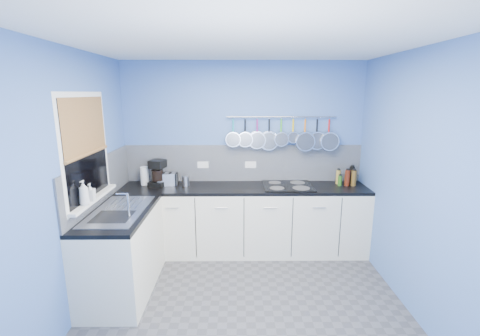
{
  "coord_description": "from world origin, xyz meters",
  "views": [
    {
      "loc": [
        -0.08,
        -2.93,
        2.09
      ],
      "look_at": [
        -0.05,
        0.75,
        1.25
      ],
      "focal_mm": 24.71,
      "sensor_mm": 36.0,
      "label": 1
    }
  ],
  "objects_px": {
    "soap_bottle_a": "(84,193)",
    "paper_towel": "(144,176)",
    "soap_bottle_b": "(90,192)",
    "toaster": "(167,179)",
    "canister": "(186,181)",
    "hob": "(288,186)",
    "coffee_maker": "(158,173)"
  },
  "relations": [
    {
      "from": "toaster",
      "to": "hob",
      "type": "height_order",
      "value": "toaster"
    },
    {
      "from": "toaster",
      "to": "hob",
      "type": "bearing_deg",
      "value": -14.33
    },
    {
      "from": "soap_bottle_a",
      "to": "paper_towel",
      "type": "bearing_deg",
      "value": 79.72
    },
    {
      "from": "coffee_maker",
      "to": "canister",
      "type": "height_order",
      "value": "coffee_maker"
    },
    {
      "from": "soap_bottle_a",
      "to": "canister",
      "type": "relative_size",
      "value": 1.83
    },
    {
      "from": "soap_bottle_a",
      "to": "hob",
      "type": "bearing_deg",
      "value": 28.68
    },
    {
      "from": "soap_bottle_b",
      "to": "canister",
      "type": "distance_m",
      "value": 1.31
    },
    {
      "from": "soap_bottle_a",
      "to": "toaster",
      "type": "xyz_separation_m",
      "value": [
        0.52,
        1.22,
        -0.19
      ]
    },
    {
      "from": "soap_bottle_b",
      "to": "toaster",
      "type": "height_order",
      "value": "soap_bottle_b"
    },
    {
      "from": "toaster",
      "to": "hob",
      "type": "relative_size",
      "value": 0.39
    },
    {
      "from": "toaster",
      "to": "hob",
      "type": "xyz_separation_m",
      "value": [
        1.58,
        -0.07,
        -0.07
      ]
    },
    {
      "from": "paper_towel",
      "to": "hob",
      "type": "xyz_separation_m",
      "value": [
        1.88,
        -0.08,
        -0.11
      ]
    },
    {
      "from": "soap_bottle_b",
      "to": "canister",
      "type": "relative_size",
      "value": 1.31
    },
    {
      "from": "coffee_maker",
      "to": "paper_towel",
      "type": "bearing_deg",
      "value": -179.61
    },
    {
      "from": "toaster",
      "to": "hob",
      "type": "distance_m",
      "value": 1.58
    },
    {
      "from": "soap_bottle_b",
      "to": "hob",
      "type": "xyz_separation_m",
      "value": [
        2.1,
        1.02,
        -0.23
      ]
    },
    {
      "from": "soap_bottle_a",
      "to": "soap_bottle_b",
      "type": "bearing_deg",
      "value": 90.0
    },
    {
      "from": "soap_bottle_b",
      "to": "coffee_maker",
      "type": "bearing_deg",
      "value": 68.51
    },
    {
      "from": "paper_towel",
      "to": "canister",
      "type": "relative_size",
      "value": 1.85
    },
    {
      "from": "soap_bottle_a",
      "to": "canister",
      "type": "distance_m",
      "value": 1.42
    },
    {
      "from": "coffee_maker",
      "to": "hob",
      "type": "bearing_deg",
      "value": 15.93
    },
    {
      "from": "paper_towel",
      "to": "hob",
      "type": "distance_m",
      "value": 1.89
    },
    {
      "from": "hob",
      "to": "paper_towel",
      "type": "bearing_deg",
      "value": 177.46
    },
    {
      "from": "coffee_maker",
      "to": "toaster",
      "type": "bearing_deg",
      "value": 35.65
    },
    {
      "from": "toaster",
      "to": "canister",
      "type": "height_order",
      "value": "toaster"
    },
    {
      "from": "soap_bottle_a",
      "to": "canister",
      "type": "xyz_separation_m",
      "value": [
        0.77,
        1.18,
        -0.2
      ]
    },
    {
      "from": "coffee_maker",
      "to": "hob",
      "type": "relative_size",
      "value": 0.54
    },
    {
      "from": "toaster",
      "to": "canister",
      "type": "bearing_deg",
      "value": -21.19
    },
    {
      "from": "canister",
      "to": "hob",
      "type": "xyz_separation_m",
      "value": [
        1.33,
        -0.03,
        -0.06
      ]
    },
    {
      "from": "soap_bottle_b",
      "to": "paper_towel",
      "type": "relative_size",
      "value": 0.71
    },
    {
      "from": "paper_towel",
      "to": "canister",
      "type": "height_order",
      "value": "paper_towel"
    },
    {
      "from": "soap_bottle_a",
      "to": "canister",
      "type": "height_order",
      "value": "soap_bottle_a"
    }
  ]
}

